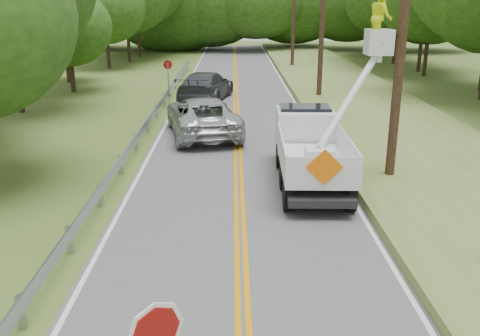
{
  "coord_description": "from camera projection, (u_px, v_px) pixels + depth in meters",
  "views": [
    {
      "loc": [
        -0.17,
        -7.38,
        5.85
      ],
      "look_at": [
        0.0,
        6.0,
        1.5
      ],
      "focal_mm": 39.17,
      "sensor_mm": 36.0,
      "label": 1
    }
  ],
  "objects": [
    {
      "name": "suv_darkgrey",
      "position": [
        206.0,
        86.0,
        31.22
      ],
      "size": [
        3.57,
        6.23,
        1.7
      ],
      "primitive_type": "imported",
      "rotation": [
        0.0,
        0.0,
        2.93
      ],
      "color": "#3C3E44",
      "rests_on": "road"
    },
    {
      "name": "guardrail",
      "position": [
        145.0,
        126.0,
        22.79
      ],
      "size": [
        0.18,
        48.0,
        0.77
      ],
      "color": "#929699",
      "rests_on": "ground"
    },
    {
      "name": "treeline_horizon",
      "position": [
        217.0,
        2.0,
        60.63
      ],
      "size": [
        56.74,
        13.67,
        11.76
      ],
      "color": "#1E4011",
      "rests_on": "ground"
    },
    {
      "name": "suv_silver",
      "position": [
        203.0,
        116.0,
        23.24
      ],
      "size": [
        3.94,
        6.54,
        1.7
      ],
      "primitive_type": "imported",
      "rotation": [
        0.0,
        0.0,
        3.33
      ],
      "color": "#B1B5B8",
      "rests_on": "road"
    },
    {
      "name": "road",
      "position": [
        238.0,
        143.0,
        22.14
      ],
      "size": [
        7.2,
        96.0,
        0.03
      ],
      "color": "#4E4F51",
      "rests_on": "ground"
    },
    {
      "name": "tall_grass_verge",
      "position": [
        405.0,
        139.0,
        22.18
      ],
      "size": [
        7.0,
        96.0,
        0.3
      ],
      "primitive_type": "cube",
      "color": "#5C662F",
      "rests_on": "ground"
    },
    {
      "name": "utility_poles",
      "position": [
        348.0,
        12.0,
        23.44
      ],
      "size": [
        1.6,
        43.3,
        10.0
      ],
      "color": "black",
      "rests_on": "ground"
    },
    {
      "name": "bucket_truck",
      "position": [
        314.0,
        136.0,
        17.6
      ],
      "size": [
        3.46,
        6.2,
        6.13
      ],
      "color": "black",
      "rests_on": "road"
    },
    {
      "name": "stop_sign_permanent",
      "position": [
        168.0,
        75.0,
        30.05
      ],
      "size": [
        0.52,
        0.17,
        2.5
      ],
      "color": "#929699",
      "rests_on": "ground"
    }
  ]
}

